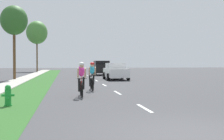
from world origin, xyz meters
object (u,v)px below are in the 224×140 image
at_px(cyclist_lead, 81,79).
at_px(sedan_white, 116,71).
at_px(street_tree_far, 37,33).
at_px(suv_black, 101,67).
at_px(street_tree_near, 14,21).
at_px(cyclist_trailing, 92,76).
at_px(fire_hydrant_green, 8,96).

relative_size(cyclist_lead, sedan_white, 0.40).
bearing_deg(sedan_white, street_tree_far, 110.24).
distance_m(suv_black, street_tree_near, 13.19).
bearing_deg(cyclist_lead, cyclist_trailing, 75.24).
bearing_deg(street_tree_near, suv_black, 43.11).
height_order(sedan_white, suv_black, suv_black).
height_order(cyclist_lead, suv_black, suv_black).
relative_size(fire_hydrant_green, street_tree_near, 0.11).
bearing_deg(cyclist_lead, street_tree_near, 110.70).
relative_size(cyclist_lead, cyclist_trailing, 1.00).
bearing_deg(sedan_white, cyclist_trailing, -107.40).
xyz_separation_m(cyclist_lead, street_tree_far, (-5.59, 38.23, 5.98)).
height_order(cyclist_lead, sedan_white, cyclist_lead).
distance_m(cyclist_lead, suv_black, 22.85).
xyz_separation_m(cyclist_trailing, street_tree_far, (-6.33, 35.42, 5.98)).
bearing_deg(street_tree_near, sedan_white, -8.53).
bearing_deg(cyclist_trailing, cyclist_lead, -104.76).
bearing_deg(street_tree_near, cyclist_trailing, -61.70).
bearing_deg(cyclist_trailing, sedan_white, 72.60).
relative_size(street_tree_near, street_tree_far, 0.77).
bearing_deg(fire_hydrant_green, sedan_white, 66.46).
bearing_deg(street_tree_far, cyclist_trailing, -79.86).
distance_m(cyclist_lead, street_tree_far, 39.10).
height_order(fire_hydrant_green, street_tree_near, street_tree_near).
height_order(cyclist_trailing, sedan_white, cyclist_trailing).
relative_size(sedan_white, suv_black, 0.91).
bearing_deg(sedan_white, fire_hydrant_green, -113.54).
height_order(suv_black, street_tree_near, street_tree_near).
distance_m(cyclist_lead, sedan_white, 13.24).
bearing_deg(cyclist_lead, suv_black, 80.51).
bearing_deg(suv_black, street_tree_far, 120.81).
distance_m(fire_hydrant_green, cyclist_trailing, 6.32).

